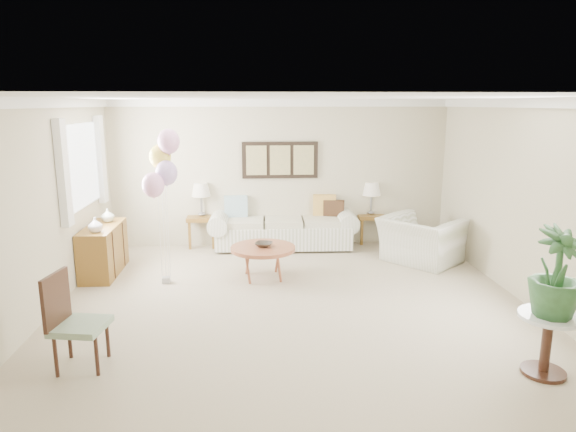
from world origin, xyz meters
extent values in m
plane|color=tan|center=(0.00, 0.00, 0.00)|extent=(6.00, 6.00, 0.00)
cube|color=#BFB598|center=(0.00, 3.00, 1.30)|extent=(6.00, 0.04, 2.60)
cube|color=#BFB598|center=(0.00, -3.00, 1.30)|extent=(6.00, 0.04, 2.60)
cube|color=#BFB598|center=(-3.00, 0.00, 1.30)|extent=(0.04, 6.00, 2.60)
cube|color=#BFB598|center=(3.00, 0.00, 1.30)|extent=(0.04, 6.00, 2.60)
cube|color=white|center=(0.00, 0.00, 2.59)|extent=(6.00, 6.00, 0.02)
cube|color=white|center=(0.00, 2.97, 2.54)|extent=(6.00, 0.06, 0.12)
cube|color=white|center=(-2.97, 0.00, 2.54)|extent=(0.06, 6.00, 0.12)
cube|color=white|center=(2.97, 0.00, 2.54)|extent=(0.06, 6.00, 0.12)
cube|color=white|center=(-2.98, 1.50, 1.65)|extent=(0.04, 1.40, 1.20)
cube|color=white|center=(-2.94, 0.65, 1.65)|extent=(0.10, 0.22, 1.40)
cube|color=white|center=(-2.94, 2.35, 1.65)|extent=(0.10, 0.22, 1.40)
cube|color=black|center=(0.00, 2.97, 1.55)|extent=(1.35, 0.04, 0.65)
cube|color=#8C8C59|center=(-0.42, 2.94, 1.55)|extent=(0.36, 0.02, 0.52)
cube|color=#8C8C59|center=(0.00, 2.94, 1.55)|extent=(0.36, 0.02, 0.52)
cube|color=#8C8C59|center=(0.42, 2.94, 1.55)|extent=(0.36, 0.02, 0.52)
cube|color=silver|center=(0.04, 2.80, 0.24)|extent=(2.41, 1.05, 0.39)
cube|color=silver|center=(0.04, 3.16, 0.67)|extent=(2.39, 0.31, 0.60)
cylinder|color=silver|center=(-1.09, 2.80, 0.49)|extent=(0.38, 0.98, 0.35)
cylinder|color=silver|center=(1.18, 2.80, 0.49)|extent=(0.38, 0.98, 0.35)
cube|color=beige|center=(-0.64, 2.75, 0.48)|extent=(0.67, 0.80, 0.13)
cube|color=beige|center=(0.04, 2.75, 0.48)|extent=(0.67, 0.80, 0.13)
cube|color=beige|center=(0.73, 2.75, 0.48)|extent=(0.67, 0.80, 0.13)
cube|color=#96BAC5|center=(-0.80, 2.93, 0.71)|extent=(0.41, 0.13, 0.41)
cube|color=gold|center=(0.80, 2.93, 0.71)|extent=(0.41, 0.13, 0.41)
cube|color=#3A2516|center=(0.96, 2.86, 0.65)|extent=(0.37, 0.11, 0.37)
cube|color=silver|center=(0.04, 2.80, 0.02)|extent=(2.16, 0.87, 0.04)
cube|color=brown|center=(-1.41, 2.93, 0.53)|extent=(0.52, 0.47, 0.08)
cube|color=brown|center=(-1.62, 2.75, 0.25)|extent=(0.05, 0.05, 0.49)
cube|color=brown|center=(-1.20, 2.75, 0.25)|extent=(0.05, 0.05, 0.49)
cube|color=brown|center=(-1.62, 3.12, 0.25)|extent=(0.05, 0.05, 0.49)
cube|color=brown|center=(-1.20, 3.12, 0.25)|extent=(0.05, 0.05, 0.49)
cube|color=brown|center=(1.68, 2.99, 0.50)|extent=(0.49, 0.45, 0.07)
cube|color=brown|center=(1.48, 2.82, 0.23)|extent=(0.04, 0.04, 0.46)
cube|color=brown|center=(1.87, 2.82, 0.23)|extent=(0.04, 0.04, 0.46)
cube|color=brown|center=(1.48, 3.17, 0.23)|extent=(0.04, 0.04, 0.46)
cube|color=brown|center=(1.87, 3.17, 0.23)|extent=(0.04, 0.04, 0.46)
cylinder|color=gray|center=(-1.41, 2.93, 0.60)|extent=(0.14, 0.14, 0.06)
cylinder|color=gray|center=(-1.41, 2.93, 0.77)|extent=(0.04, 0.04, 0.30)
cone|color=silver|center=(-1.41, 2.93, 1.04)|extent=(0.33, 0.33, 0.24)
cylinder|color=gray|center=(1.68, 2.99, 0.56)|extent=(0.14, 0.14, 0.06)
cylinder|color=gray|center=(1.68, 2.99, 0.74)|extent=(0.04, 0.04, 0.30)
cone|color=silver|center=(1.68, 2.99, 1.01)|extent=(0.34, 0.34, 0.24)
cylinder|color=brown|center=(-0.36, 1.12, 0.46)|extent=(0.95, 0.95, 0.05)
cylinder|color=brown|center=(-0.13, 1.34, 0.21)|extent=(0.04, 0.04, 0.43)
cylinder|color=brown|center=(-0.58, 1.34, 0.21)|extent=(0.04, 0.04, 0.43)
cylinder|color=brown|center=(-0.58, 0.89, 0.21)|extent=(0.04, 0.04, 0.43)
cylinder|color=brown|center=(-0.13, 0.89, 0.21)|extent=(0.04, 0.04, 0.43)
imported|color=#2E2820|center=(-0.35, 1.12, 0.51)|extent=(0.31, 0.31, 0.06)
imported|color=silver|center=(2.21, 1.71, 0.37)|extent=(1.50, 1.52, 0.74)
cylinder|color=silver|center=(2.25, -1.84, 0.59)|extent=(0.56, 0.56, 0.04)
cylinder|color=#331D12|center=(2.25, -1.84, 0.29)|extent=(0.09, 0.09, 0.56)
cylinder|color=#331D12|center=(2.25, -1.84, 0.00)|extent=(0.41, 0.41, 0.01)
imported|color=#244923|center=(2.25, -1.87, 1.03)|extent=(0.61, 0.61, 0.84)
cube|color=gray|center=(-2.18, -1.38, 0.42)|extent=(0.54, 0.54, 0.07)
cylinder|color=#331D12|center=(-2.37, -1.57, 0.20)|extent=(0.04, 0.04, 0.39)
cylinder|color=#331D12|center=(-2.00, -1.57, 0.20)|extent=(0.04, 0.04, 0.39)
cylinder|color=#331D12|center=(-2.37, -1.19, 0.20)|extent=(0.04, 0.04, 0.39)
cylinder|color=#331D12|center=(-2.00, -1.19, 0.20)|extent=(0.04, 0.04, 0.39)
cube|color=#331D12|center=(-2.39, -1.38, 0.71)|extent=(0.11, 0.45, 0.52)
cube|color=brown|center=(-2.76, 1.50, 0.37)|extent=(0.45, 1.20, 0.74)
cube|color=#331D12|center=(-2.75, 1.20, 0.37)|extent=(0.46, 0.02, 0.70)
cube|color=#331D12|center=(-2.75, 1.80, 0.37)|extent=(0.46, 0.02, 0.70)
imported|color=silver|center=(-2.74, 1.13, 0.85)|extent=(0.23, 0.23, 0.21)
imported|color=#B2BAAA|center=(-2.74, 1.79, 0.84)|extent=(0.25, 0.25, 0.20)
cube|color=gray|center=(-1.76, 1.00, 0.04)|extent=(0.11, 0.11, 0.09)
ellipsoid|color=#F9A7DE|center=(-1.84, 0.86, 1.45)|extent=(0.30, 0.30, 0.35)
cylinder|color=silver|center=(-1.80, 0.93, 0.68)|extent=(0.01, 0.01, 1.19)
ellipsoid|color=#C9A2EB|center=(-1.68, 0.99, 1.60)|extent=(0.30, 0.30, 0.35)
cylinder|color=silver|center=(-1.72, 1.00, 0.76)|extent=(0.01, 0.01, 1.34)
ellipsoid|color=#FFE851|center=(-1.78, 1.13, 1.81)|extent=(0.30, 0.30, 0.35)
cylinder|color=silver|center=(-1.77, 1.06, 0.86)|extent=(0.01, 0.01, 1.55)
ellipsoid|color=#F9A7DE|center=(-1.64, 1.05, 2.03)|extent=(0.30, 0.30, 0.35)
cylinder|color=silver|center=(-1.70, 1.02, 0.97)|extent=(0.01, 0.01, 1.77)
camera|label=1|loc=(-0.51, -6.13, 2.53)|focal=32.00mm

